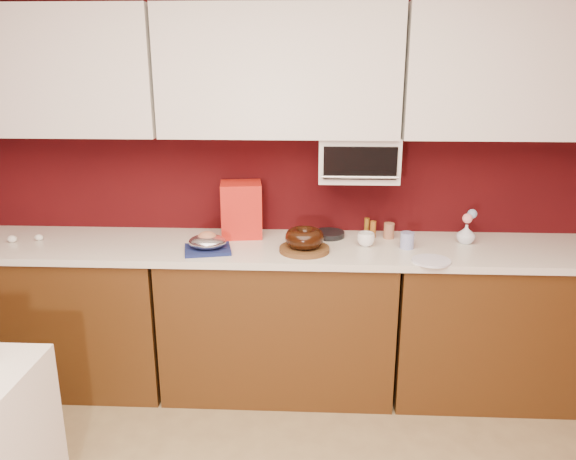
% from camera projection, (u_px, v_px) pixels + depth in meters
% --- Properties ---
extents(wall_back, '(4.00, 0.02, 2.50)m').
position_uv_depth(wall_back, '(281.00, 174.00, 3.40)').
color(wall_back, '#3C080A').
rests_on(wall_back, floor).
extents(base_cabinet_left, '(1.31, 0.58, 0.86)m').
position_uv_depth(base_cabinet_left, '(60.00, 315.00, 3.40)').
color(base_cabinet_left, '#4A2A0E').
rests_on(base_cabinet_left, floor).
extents(base_cabinet_center, '(1.31, 0.58, 0.86)m').
position_uv_depth(base_cabinet_center, '(279.00, 320.00, 3.34)').
color(base_cabinet_center, '#4A2A0E').
rests_on(base_cabinet_center, floor).
extents(base_cabinet_right, '(1.31, 0.58, 0.86)m').
position_uv_depth(base_cabinet_right, '(506.00, 325.00, 3.28)').
color(base_cabinet_right, '#4A2A0E').
rests_on(base_cabinet_right, floor).
extents(countertop, '(4.00, 0.62, 0.04)m').
position_uv_depth(countertop, '(278.00, 248.00, 3.21)').
color(countertop, silver).
rests_on(countertop, base_cabinet_center).
extents(upper_cabinet_left, '(1.31, 0.33, 0.70)m').
position_uv_depth(upper_cabinet_left, '(41.00, 72.00, 3.13)').
color(upper_cabinet_left, white).
rests_on(upper_cabinet_left, wall_back).
extents(upper_cabinet_center, '(1.31, 0.33, 0.70)m').
position_uv_depth(upper_cabinet_center, '(279.00, 72.00, 3.07)').
color(upper_cabinet_center, white).
rests_on(upper_cabinet_center, wall_back).
extents(upper_cabinet_right, '(1.31, 0.33, 0.70)m').
position_uv_depth(upper_cabinet_right, '(527.00, 72.00, 3.01)').
color(upper_cabinet_right, white).
rests_on(upper_cabinet_right, wall_back).
extents(toaster_oven, '(0.45, 0.30, 0.25)m').
position_uv_depth(toaster_oven, '(358.00, 158.00, 3.21)').
color(toaster_oven, white).
rests_on(toaster_oven, upper_cabinet_center).
extents(toaster_oven_door, '(0.40, 0.02, 0.18)m').
position_uv_depth(toaster_oven_door, '(360.00, 163.00, 3.05)').
color(toaster_oven_door, black).
rests_on(toaster_oven_door, toaster_oven).
extents(toaster_oven_handle, '(0.42, 0.02, 0.02)m').
position_uv_depth(toaster_oven_handle, '(360.00, 177.00, 3.06)').
color(toaster_oven_handle, silver).
rests_on(toaster_oven_handle, toaster_oven).
extents(cake_base, '(0.30, 0.30, 0.03)m').
position_uv_depth(cake_base, '(304.00, 249.00, 3.09)').
color(cake_base, brown).
rests_on(cake_base, countertop).
extents(bundt_cake, '(0.21, 0.21, 0.09)m').
position_uv_depth(bundt_cake, '(304.00, 238.00, 3.07)').
color(bundt_cake, black).
rests_on(bundt_cake, cake_base).
extents(navy_towel, '(0.29, 0.26, 0.02)m').
position_uv_depth(navy_towel, '(208.00, 249.00, 3.10)').
color(navy_towel, navy).
rests_on(navy_towel, countertop).
extents(foil_ham_nest, '(0.26, 0.24, 0.08)m').
position_uv_depth(foil_ham_nest, '(207.00, 242.00, 3.08)').
color(foil_ham_nest, silver).
rests_on(foil_ham_nest, navy_towel).
extents(roasted_ham, '(0.12, 0.11, 0.07)m').
position_uv_depth(roasted_ham, '(207.00, 237.00, 3.08)').
color(roasted_ham, '#B47152').
rests_on(roasted_ham, foil_ham_nest).
extents(pandoro_box, '(0.26, 0.25, 0.32)m').
position_uv_depth(pandoro_box, '(241.00, 209.00, 3.34)').
color(pandoro_box, '#AF0B1A').
rests_on(pandoro_box, countertop).
extents(dark_pan, '(0.19, 0.19, 0.03)m').
position_uv_depth(dark_pan, '(329.00, 234.00, 3.35)').
color(dark_pan, black).
rests_on(dark_pan, countertop).
extents(coffee_mug, '(0.11, 0.11, 0.10)m').
position_uv_depth(coffee_mug, '(366.00, 238.00, 3.17)').
color(coffee_mug, white).
rests_on(coffee_mug, countertop).
extents(blue_jar, '(0.10, 0.10, 0.09)m').
position_uv_depth(blue_jar, '(407.00, 240.00, 3.14)').
color(blue_jar, '#1B3399').
rests_on(blue_jar, countertop).
extents(flower_vase, '(0.10, 0.10, 0.13)m').
position_uv_depth(flower_vase, '(466.00, 233.00, 3.22)').
color(flower_vase, silver).
rests_on(flower_vase, countertop).
extents(flower_pink, '(0.06, 0.06, 0.06)m').
position_uv_depth(flower_pink, '(467.00, 218.00, 3.19)').
color(flower_pink, pink).
rests_on(flower_pink, flower_vase).
extents(flower_blue, '(0.05, 0.05, 0.05)m').
position_uv_depth(flower_blue, '(472.00, 214.00, 3.21)').
color(flower_blue, '#7FA1CB').
rests_on(flower_blue, flower_vase).
extents(china_plate, '(0.26, 0.26, 0.01)m').
position_uv_depth(china_plate, '(431.00, 261.00, 2.93)').
color(china_plate, white).
rests_on(china_plate, countertop).
extents(amber_bottle, '(0.04, 0.04, 0.10)m').
position_uv_depth(amber_bottle, '(373.00, 229.00, 3.32)').
color(amber_bottle, '#92551A').
rests_on(amber_bottle, countertop).
extents(paper_cup, '(0.06, 0.06, 0.09)m').
position_uv_depth(paper_cup, '(389.00, 231.00, 3.31)').
color(paper_cup, '#925E42').
rests_on(paper_cup, countertop).
extents(egg_left, '(0.06, 0.04, 0.04)m').
position_uv_depth(egg_left, '(12.00, 239.00, 3.24)').
color(egg_left, silver).
rests_on(egg_left, countertop).
extents(egg_right, '(0.05, 0.04, 0.04)m').
position_uv_depth(egg_right, '(39.00, 238.00, 3.28)').
color(egg_right, silver).
rests_on(egg_right, countertop).
extents(amber_bottle_tall, '(0.04, 0.04, 0.11)m').
position_uv_depth(amber_bottle_tall, '(367.00, 227.00, 3.37)').
color(amber_bottle_tall, brown).
rests_on(amber_bottle_tall, countertop).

